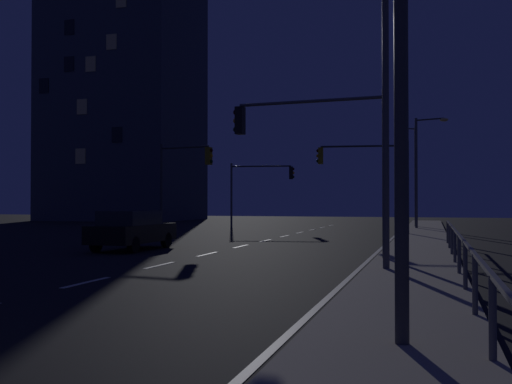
# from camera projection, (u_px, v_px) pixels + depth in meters

# --- Properties ---
(ground_plane) EXTENTS (112.00, 112.00, 0.00)m
(ground_plane) POSITION_uv_depth(u_px,v_px,m) (212.00, 253.00, 22.37)
(ground_plane) COLOR black
(ground_plane) RESTS_ON ground
(sidewalk_right) EXTENTS (2.55, 77.00, 0.14)m
(sidewalk_right) POSITION_uv_depth(u_px,v_px,m) (417.00, 256.00, 20.29)
(sidewalk_right) COLOR #9E937F
(sidewalk_right) RESTS_ON ground
(lane_markings_center) EXTENTS (0.14, 50.00, 0.01)m
(lane_markings_center) POSITION_uv_depth(u_px,v_px,m) (241.00, 246.00, 25.73)
(lane_markings_center) COLOR silver
(lane_markings_center) RESTS_ON ground
(lane_edge_line) EXTENTS (0.14, 53.00, 0.01)m
(lane_edge_line) POSITION_uv_depth(u_px,v_px,m) (383.00, 247.00, 25.51)
(lane_edge_line) COLOR silver
(lane_edge_line) RESTS_ON ground
(car) EXTENTS (1.87, 4.42, 1.57)m
(car) POSITION_uv_depth(u_px,v_px,m) (132.00, 229.00, 23.90)
(car) COLOR black
(car) RESTS_ON ground
(traffic_light_far_center) EXTENTS (5.27, 0.59, 5.37)m
(traffic_light_far_center) POSITION_uv_depth(u_px,v_px,m) (314.00, 139.00, 19.80)
(traffic_light_far_center) COLOR #2D3033
(traffic_light_far_center) RESTS_ON sidewalk_right
(traffic_light_far_left) EXTENTS (4.89, 0.86, 4.88)m
(traffic_light_far_left) POSITION_uv_depth(u_px,v_px,m) (260.00, 181.00, 45.53)
(traffic_light_far_left) COLOR #4C4C51
(traffic_light_far_left) RESTS_ON ground
(traffic_light_far_right) EXTENTS (5.17, 0.91, 5.21)m
(traffic_light_far_right) POSITION_uv_depth(u_px,v_px,m) (366.00, 167.00, 34.09)
(traffic_light_far_right) COLOR #2D3033
(traffic_light_far_right) RESTS_ON sidewalk_right
(traffic_light_mid_right) EXTENTS (3.34, 0.68, 5.18)m
(traffic_light_mid_right) POSITION_uv_depth(u_px,v_px,m) (183.00, 171.00, 33.02)
(traffic_light_mid_right) COLOR #2D3033
(traffic_light_mid_right) RESTS_ON ground
(street_lamp_median) EXTENTS (1.85, 0.36, 8.45)m
(street_lamp_median) POSITION_uv_depth(u_px,v_px,m) (395.00, 82.00, 16.00)
(street_lamp_median) COLOR #4C4C51
(street_lamp_median) RESTS_ON sidewalk_right
(street_lamp_far_end) EXTENTS (2.19, 0.85, 7.51)m
(street_lamp_far_end) POSITION_uv_depth(u_px,v_px,m) (421.00, 162.00, 40.69)
(street_lamp_far_end) COLOR #4C4C51
(street_lamp_far_end) RESTS_ON sidewalk_right
(street_lamp_mid_block) EXTENTS (1.57, 1.24, 7.27)m
(street_lamp_mid_block) POSITION_uv_depth(u_px,v_px,m) (412.00, 166.00, 43.65)
(street_lamp_mid_block) COLOR #38383D
(street_lamp_mid_block) RESTS_ON sidewalk_right
(barrier_fence) EXTENTS (0.09, 25.70, 0.98)m
(barrier_fence) POSITION_uv_depth(u_px,v_px,m) (462.00, 248.00, 13.56)
(barrier_fence) COLOR #59595E
(barrier_fence) RESTS_ON sidewalk_right
(building_distant) EXTENTS (14.37, 12.22, 31.24)m
(building_distant) POSITION_uv_depth(u_px,v_px,m) (125.00, 74.00, 64.25)
(building_distant) COLOR #3D424C
(building_distant) RESTS_ON ground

